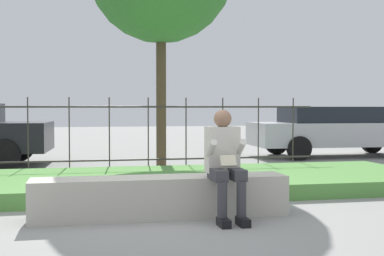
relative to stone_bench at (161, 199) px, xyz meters
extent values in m
plane|color=gray|center=(-0.02, 0.00, -0.21)|extent=(60.00, 60.00, 0.00)
cube|color=#B7B2A3|center=(0.00, 0.00, 0.03)|extent=(3.04, 0.53, 0.48)
cube|color=gray|center=(0.00, 0.00, -0.17)|extent=(2.92, 0.49, 0.08)
cube|color=black|center=(0.60, -0.67, -0.17)|extent=(0.11, 0.26, 0.09)
cylinder|color=#38383D|center=(0.60, -0.61, 0.07)|extent=(0.11, 0.11, 0.39)
cube|color=#38383D|center=(0.60, -0.40, 0.33)|extent=(0.15, 0.42, 0.13)
cube|color=black|center=(0.82, -0.67, -0.17)|extent=(0.11, 0.26, 0.09)
cylinder|color=#38383D|center=(0.82, -0.61, 0.07)|extent=(0.11, 0.11, 0.39)
cube|color=#38383D|center=(0.82, -0.40, 0.33)|extent=(0.15, 0.42, 0.13)
cube|color=beige|center=(0.71, -0.19, 0.60)|extent=(0.38, 0.24, 0.54)
sphere|color=#8C664C|center=(0.71, -0.21, 0.96)|extent=(0.21, 0.21, 0.21)
cylinder|color=beige|center=(0.54, -0.35, 0.62)|extent=(0.08, 0.29, 0.24)
cylinder|color=beige|center=(0.88, -0.35, 0.62)|extent=(0.08, 0.29, 0.24)
cube|color=beige|center=(0.71, -0.45, 0.49)|extent=(0.18, 0.09, 0.13)
cube|color=#569342|center=(-0.02, 2.11, -0.10)|extent=(9.43, 2.82, 0.23)
cylinder|color=#332D28|center=(-0.02, 3.96, 0.08)|extent=(7.43, 0.03, 0.03)
cylinder|color=#332D28|center=(-0.02, 3.96, 1.10)|extent=(7.43, 0.03, 0.03)
cylinder|color=#332D28|center=(-1.88, 3.96, 0.53)|extent=(0.02, 0.02, 1.50)
cylinder|color=#332D28|center=(-1.14, 3.96, 0.53)|extent=(0.02, 0.02, 1.50)
cylinder|color=#332D28|center=(-0.39, 3.96, 0.53)|extent=(0.02, 0.02, 1.50)
cylinder|color=#332D28|center=(0.35, 3.96, 0.53)|extent=(0.02, 0.02, 1.50)
cylinder|color=#332D28|center=(1.09, 3.96, 0.53)|extent=(0.02, 0.02, 1.50)
cylinder|color=#332D28|center=(1.83, 3.96, 0.53)|extent=(0.02, 0.02, 1.50)
cylinder|color=#332D28|center=(2.58, 3.96, 0.53)|extent=(0.02, 0.02, 1.50)
cylinder|color=#332D28|center=(3.32, 3.96, 0.53)|extent=(0.02, 0.02, 1.50)
cube|color=#B7B7BC|center=(5.80, 6.82, 0.39)|extent=(4.67, 1.90, 0.61)
cube|color=black|center=(5.61, 6.83, 0.90)|extent=(2.59, 1.62, 0.42)
cylinder|color=black|center=(7.25, 7.63, 0.09)|extent=(0.61, 0.22, 0.60)
cylinder|color=black|center=(4.34, 6.02, 0.09)|extent=(0.61, 0.22, 0.60)
cylinder|color=black|center=(4.39, 7.73, 0.09)|extent=(0.61, 0.22, 0.60)
cylinder|color=black|center=(-2.49, 5.46, 0.11)|extent=(0.65, 0.24, 0.64)
cylinder|color=black|center=(-2.37, 7.24, 0.11)|extent=(0.65, 0.24, 0.64)
cylinder|color=#4C3D28|center=(0.78, 5.12, 1.48)|extent=(0.21, 0.21, 3.40)
camera|label=1|loc=(-0.93, -6.27, 1.09)|focal=50.00mm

